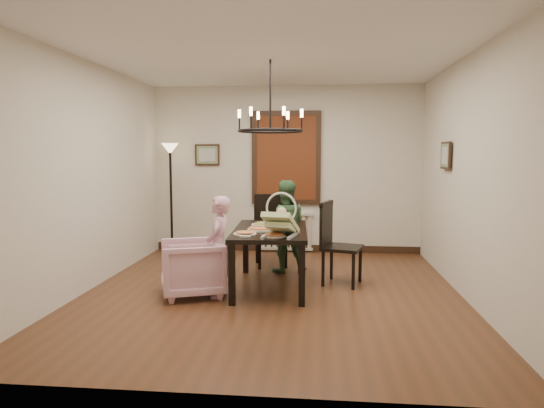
% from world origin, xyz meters
% --- Properties ---
extents(room_shell, '(4.51, 5.00, 2.81)m').
position_xyz_m(room_shell, '(0.00, 0.37, 1.40)').
color(room_shell, '#4D2D1A').
rests_on(room_shell, ground).
extents(dining_table, '(0.97, 1.63, 0.74)m').
position_xyz_m(dining_table, '(-0.04, 0.24, 0.66)').
color(dining_table, black).
rests_on(dining_table, room_shell).
extents(chair_far, '(0.57, 0.57, 1.07)m').
position_xyz_m(chair_far, '(-0.15, 1.41, 0.54)').
color(chair_far, black).
rests_on(chair_far, room_shell).
extents(chair_right, '(0.59, 0.59, 1.08)m').
position_xyz_m(chair_right, '(0.86, 0.48, 0.54)').
color(chair_right, black).
rests_on(chair_right, room_shell).
extents(armchair, '(0.92, 0.91, 0.66)m').
position_xyz_m(armchair, '(-0.92, -0.19, 0.33)').
color(armchair, '#E1ACC3').
rests_on(armchair, room_shell).
extents(elderly_woman, '(0.24, 0.37, 0.99)m').
position_xyz_m(elderly_woman, '(-0.60, -0.20, 0.49)').
color(elderly_woman, '#D395AA').
rests_on(elderly_woman, room_shell).
extents(seated_man, '(0.60, 0.50, 1.08)m').
position_xyz_m(seated_man, '(0.08, 1.06, 0.54)').
color(seated_man, '#3E683E').
rests_on(seated_man, room_shell).
extents(baby_bouncer, '(0.48, 0.59, 0.34)m').
position_xyz_m(baby_bouncer, '(0.13, -0.28, 0.92)').
color(baby_bouncer, beige).
rests_on(baby_bouncer, dining_table).
extents(salad_bowl, '(0.28, 0.28, 0.07)m').
position_xyz_m(salad_bowl, '(-0.16, 0.25, 0.78)').
color(salad_bowl, white).
rests_on(salad_bowl, dining_table).
extents(pizza_platter, '(0.32, 0.32, 0.04)m').
position_xyz_m(pizza_platter, '(-0.15, 0.11, 0.76)').
color(pizza_platter, tan).
rests_on(pizza_platter, dining_table).
extents(drinking_glass, '(0.07, 0.07, 0.14)m').
position_xyz_m(drinking_glass, '(0.00, 0.26, 0.81)').
color(drinking_glass, silver).
rests_on(drinking_glass, dining_table).
extents(window_blinds, '(1.00, 0.03, 1.40)m').
position_xyz_m(window_blinds, '(0.00, 2.46, 1.60)').
color(window_blinds, '#5A2012').
rests_on(window_blinds, room_shell).
extents(radiator, '(0.92, 0.12, 0.62)m').
position_xyz_m(radiator, '(0.00, 2.48, 0.35)').
color(radiator, silver).
rests_on(radiator, room_shell).
extents(picture_back, '(0.42, 0.03, 0.36)m').
position_xyz_m(picture_back, '(-1.35, 2.47, 1.65)').
color(picture_back, black).
rests_on(picture_back, room_shell).
extents(picture_right, '(0.03, 0.42, 0.36)m').
position_xyz_m(picture_right, '(2.21, 0.90, 1.65)').
color(picture_right, black).
rests_on(picture_right, room_shell).
extents(floor_lamp, '(0.30, 0.30, 1.80)m').
position_xyz_m(floor_lamp, '(-1.90, 2.15, 0.90)').
color(floor_lamp, black).
rests_on(floor_lamp, room_shell).
extents(chandelier, '(0.80, 0.80, 0.04)m').
position_xyz_m(chandelier, '(-0.04, 0.24, 1.95)').
color(chandelier, black).
rests_on(chandelier, room_shell).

